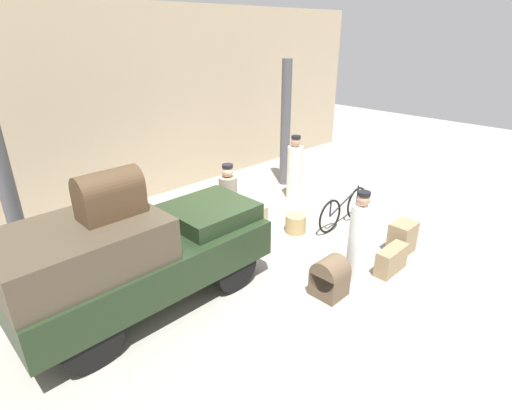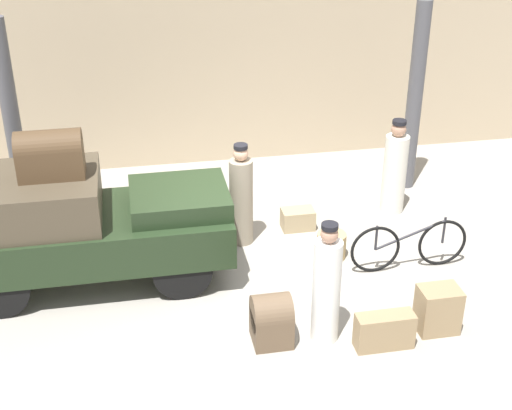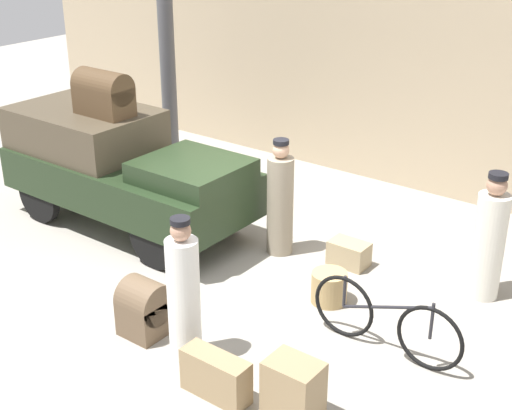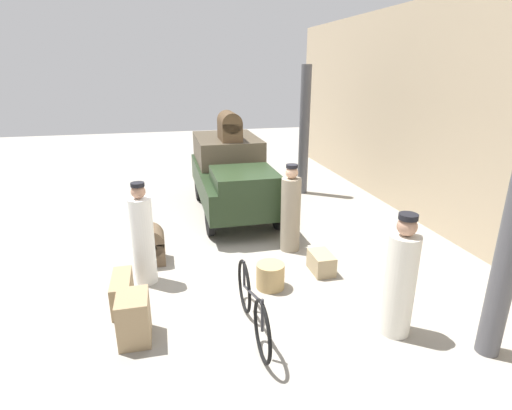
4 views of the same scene
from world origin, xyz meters
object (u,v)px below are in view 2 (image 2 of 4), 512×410
(wicker_basket, at_px, (331,245))
(trunk_barrel_dark, at_px, (272,319))
(trunk_on_truck_roof, at_px, (50,154))
(trunk_large_brown, at_px, (384,331))
(truck, at_px, (76,222))
(suitcase_small_leather, at_px, (298,219))
(porter_with_bicycle, at_px, (327,288))
(porter_carrying_trunk, at_px, (395,171))
(porter_standing_middle, at_px, (241,198))
(bicycle, at_px, (409,245))
(suitcase_tan_flat, at_px, (438,309))

(wicker_basket, relative_size, trunk_barrel_dark, 0.66)
(trunk_on_truck_roof, bearing_deg, trunk_large_brown, -29.74)
(truck, xyz_separation_m, trunk_on_truck_roof, (-0.21, -0.00, 1.02))
(trunk_large_brown, height_order, suitcase_small_leather, trunk_large_brown)
(wicker_basket, distance_m, porter_with_bicycle, 2.02)
(truck, xyz_separation_m, porter_with_bicycle, (2.97, -1.90, -0.17))
(trunk_large_brown, height_order, trunk_on_truck_roof, trunk_on_truck_roof)
(wicker_basket, xyz_separation_m, porter_carrying_trunk, (1.40, 1.25, 0.53))
(trunk_large_brown, distance_m, trunk_on_truck_roof, 4.75)
(wicker_basket, bearing_deg, suitcase_small_leather, 106.51)
(porter_standing_middle, bearing_deg, wicker_basket, -29.85)
(bicycle, xyz_separation_m, trunk_barrel_dark, (-2.27, -1.28, -0.06))
(porter_carrying_trunk, bearing_deg, porter_with_bicycle, -123.20)
(truck, height_order, trunk_on_truck_roof, trunk_on_truck_roof)
(trunk_barrel_dark, bearing_deg, wicker_basket, 54.38)
(porter_carrying_trunk, xyz_separation_m, porter_standing_middle, (-2.63, -0.55, 0.01))
(truck, bearing_deg, suitcase_small_leather, 14.89)
(porter_standing_middle, bearing_deg, trunk_large_brown, -65.97)
(bicycle, bearing_deg, porter_carrying_trunk, 76.84)
(suitcase_small_leather, bearing_deg, porter_with_bicycle, -96.99)
(truck, bearing_deg, suitcase_tan_flat, -24.43)
(trunk_large_brown, bearing_deg, porter_standing_middle, 114.03)
(trunk_large_brown, bearing_deg, wicker_basket, 91.20)
(porter_standing_middle, bearing_deg, suitcase_tan_flat, -52.42)
(bicycle, relative_size, porter_with_bicycle, 1.08)
(truck, height_order, bicycle, truck)
(trunk_barrel_dark, bearing_deg, bicycle, 29.36)
(bicycle, distance_m, trunk_large_brown, 1.90)
(truck, bearing_deg, porter_carrying_trunk, 13.39)
(suitcase_small_leather, height_order, suitcase_tan_flat, suitcase_tan_flat)
(porter_standing_middle, height_order, suitcase_small_leather, porter_standing_middle)
(bicycle, bearing_deg, wicker_basket, 153.10)
(porter_with_bicycle, relative_size, suitcase_small_leather, 3.15)
(trunk_on_truck_roof, bearing_deg, porter_with_bicycle, -30.82)
(porter_standing_middle, xyz_separation_m, trunk_large_brown, (1.27, -2.85, -0.51))
(bicycle, distance_m, suitcase_small_leather, 1.94)
(porter_carrying_trunk, distance_m, trunk_large_brown, 3.69)
(bicycle, height_order, trunk_on_truck_roof, trunk_on_truck_roof)
(trunk_large_brown, bearing_deg, porter_with_bicycle, 155.74)
(porter_standing_middle, xyz_separation_m, trunk_barrel_dark, (-0.05, -2.48, -0.42))
(bicycle, height_order, suitcase_tan_flat, bicycle)
(bicycle, height_order, wicker_basket, bicycle)
(porter_carrying_trunk, xyz_separation_m, trunk_large_brown, (-1.36, -3.39, -0.50))
(bicycle, height_order, porter_with_bicycle, porter_with_bicycle)
(bicycle, bearing_deg, suitcase_small_leather, 131.39)
(trunk_large_brown, xyz_separation_m, trunk_on_truck_roof, (-3.85, 2.20, 1.70))
(wicker_basket, relative_size, trunk_on_truck_roof, 0.52)
(porter_carrying_trunk, distance_m, trunk_on_truck_roof, 5.48)
(porter_with_bicycle, distance_m, trunk_large_brown, 0.89)
(bicycle, relative_size, trunk_barrel_dark, 2.66)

